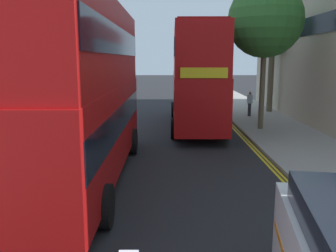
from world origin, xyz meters
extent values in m
cube|color=#9E9991|center=(6.50, 16.00, 0.07)|extent=(4.00, 80.00, 0.14)
cube|color=#9E9991|center=(-6.50, 16.00, 0.07)|extent=(4.00, 80.00, 0.14)
cube|color=yellow|center=(4.40, 14.00, 0.00)|extent=(0.10, 56.00, 0.01)
cube|color=yellow|center=(4.24, 14.00, 0.00)|extent=(0.10, 56.00, 0.01)
cube|color=#B20F0F|center=(-2.15, 11.09, 1.74)|extent=(2.50, 10.80, 2.60)
cube|color=#B20F0F|center=(-2.15, 11.09, 4.29)|extent=(2.45, 10.58, 2.50)
cube|color=black|center=(-2.15, 11.09, 2.04)|extent=(2.53, 10.37, 0.84)
cube|color=black|center=(-2.15, 11.09, 4.39)|extent=(2.52, 10.15, 0.80)
cube|color=yellow|center=(-2.14, 16.47, 3.29)|extent=(2.00, 0.06, 0.44)
cube|color=maroon|center=(-2.15, 11.09, 5.59)|extent=(2.25, 9.72, 0.10)
cylinder|color=black|center=(-3.39, 14.44, 0.52)|extent=(0.30, 1.04, 1.04)
cylinder|color=black|center=(-0.89, 14.44, 0.52)|extent=(0.30, 1.04, 1.04)
cylinder|color=black|center=(-0.90, 7.74, 0.52)|extent=(0.30, 1.04, 1.04)
cube|color=#B20F0F|center=(2.13, 20.60, 1.74)|extent=(2.63, 10.83, 2.60)
cube|color=#B20F0F|center=(2.13, 20.60, 4.29)|extent=(2.58, 10.61, 2.50)
cube|color=black|center=(2.13, 20.60, 2.04)|extent=(2.66, 10.40, 0.84)
cube|color=black|center=(2.13, 20.60, 4.39)|extent=(2.64, 10.18, 0.80)
cube|color=yellow|center=(2.06, 15.22, 3.29)|extent=(2.00, 0.08, 0.44)
cube|color=maroon|center=(2.13, 20.60, 5.59)|extent=(2.37, 9.75, 0.10)
cylinder|color=black|center=(3.34, 17.23, 0.52)|extent=(0.31, 1.04, 1.04)
cylinder|color=black|center=(0.84, 17.26, 0.52)|extent=(0.31, 1.04, 1.04)
cylinder|color=black|center=(3.42, 23.93, 0.52)|extent=(0.31, 1.04, 1.04)
cylinder|color=black|center=(0.92, 23.96, 0.52)|extent=(0.31, 1.04, 1.04)
cylinder|color=#2D2D38|center=(5.96, 23.67, 0.56)|extent=(0.22, 0.22, 0.85)
cube|color=silver|center=(5.96, 23.67, 1.27)|extent=(0.34, 0.22, 0.56)
sphere|color=#9E7051|center=(5.96, 23.67, 1.66)|extent=(0.20, 0.20, 0.20)
cylinder|color=#6B6047|center=(5.59, 19.24, 2.42)|extent=(0.28, 0.28, 4.56)
cylinder|color=#6B6047|center=(6.30, 19.29, 5.20)|extent=(0.23, 1.48, 1.08)
cylinder|color=#6B6047|center=(5.85, 19.73, 5.09)|extent=(1.09, 0.66, 0.87)
cylinder|color=#6B6047|center=(5.03, 19.51, 5.12)|extent=(0.67, 1.20, 0.94)
cylinder|color=#6B6047|center=(4.90, 18.98, 5.21)|extent=(0.65, 1.45, 1.10)
cylinder|color=#6B6047|center=(5.82, 18.82, 5.03)|extent=(0.94, 0.60, 0.76)
sphere|color=#33702D|center=(5.59, 19.24, 5.87)|extent=(3.90, 3.90, 3.90)
cylinder|color=#6B6047|center=(7.87, 25.83, 2.60)|extent=(0.41, 0.41, 4.92)
cylinder|color=#6B6047|center=(8.45, 25.72, 5.47)|extent=(0.34, 1.22, 0.90)
cylinder|color=#6B6047|center=(7.64, 26.19, 5.36)|extent=(0.84, 0.59, 0.69)
cylinder|color=#6B6047|center=(7.49, 25.15, 5.60)|extent=(1.45, 0.89, 1.17)
sphere|color=#33702D|center=(7.87, 25.83, 6.06)|extent=(3.34, 3.34, 3.34)
cube|color=black|center=(8.48, 18.54, 5.67)|extent=(0.04, 24.64, 1.00)
camera|label=1|loc=(0.55, -0.09, 3.85)|focal=38.64mm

